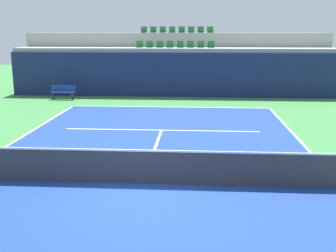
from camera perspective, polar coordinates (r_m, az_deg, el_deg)
ground_plane at (r=11.84m, az=-3.48°, el=-7.79°), size 80.00×80.00×0.00m
court_surface at (r=11.83m, az=-3.48°, el=-7.77°), size 11.00×24.00×0.01m
baseline_far at (r=23.35m, az=0.26°, el=2.58°), size 11.00×0.10×0.00m
service_line_far at (r=17.93m, az=-0.88°, el=-0.56°), size 8.26×0.10×0.00m
centre_service_line at (r=14.85m, az=-1.90°, el=-3.41°), size 0.10×6.40×0.00m
back_wall at (r=26.97m, az=0.78°, el=6.92°), size 20.94×0.30×2.79m
stands_tier_lower at (r=28.30m, az=0.94°, el=7.45°), size 20.94×2.40×3.04m
stands_tier_upper at (r=30.65m, az=1.18°, el=8.75°), size 20.94×2.40×3.98m
seating_row_lower at (r=28.29m, az=0.96°, el=10.79°), size 5.16×0.44×0.44m
seating_row_upper at (r=30.67m, az=1.20°, el=12.71°), size 5.16×0.44×0.44m
tennis_net at (r=11.67m, az=-3.51°, el=-5.45°), size 11.08×0.08×1.07m
player_bench at (r=26.79m, az=-13.98°, el=4.59°), size 1.50×0.40×0.85m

